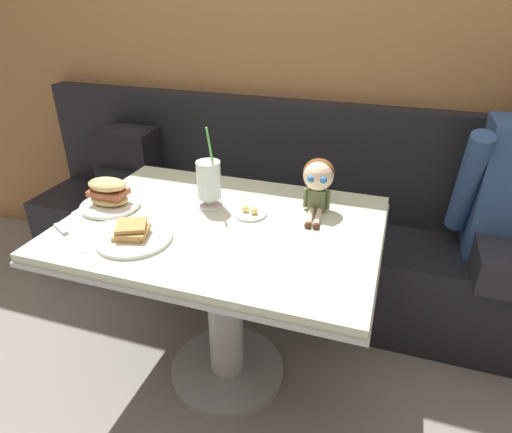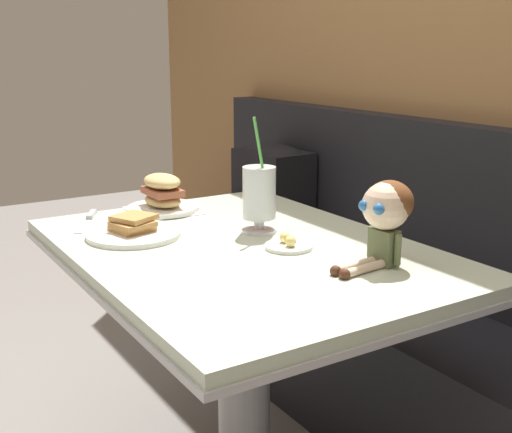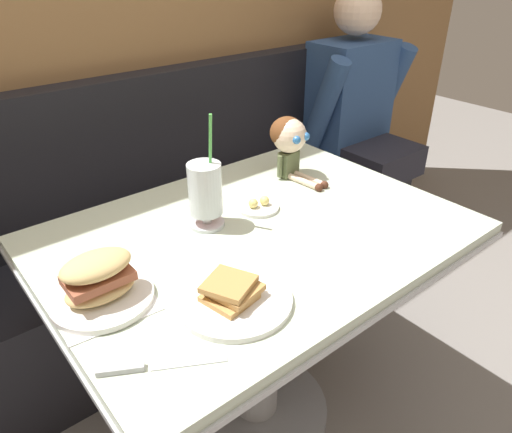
% 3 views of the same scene
% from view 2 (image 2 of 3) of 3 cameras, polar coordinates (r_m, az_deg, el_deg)
% --- Properties ---
extents(wood_panel_wall, '(4.40, 0.08, 2.40)m').
position_cam_2_polar(wood_panel_wall, '(2.19, 19.26, 12.81)').
color(wood_panel_wall, olive).
rests_on(wood_panel_wall, ground).
extents(booth_bench, '(2.60, 0.48, 1.00)m').
position_cam_2_polar(booth_bench, '(2.21, 13.33, -10.24)').
color(booth_bench, black).
rests_on(booth_bench, ground).
extents(diner_table, '(1.11, 0.81, 0.74)m').
position_cam_2_polar(diner_table, '(1.76, -1.07, -8.69)').
color(diner_table, beige).
rests_on(diner_table, ground).
extents(toast_plate, '(0.25, 0.25, 0.06)m').
position_cam_2_polar(toast_plate, '(1.80, -10.44, -1.23)').
color(toast_plate, white).
rests_on(toast_plate, diner_table).
extents(milkshake_glass, '(0.10, 0.10, 0.32)m').
position_cam_2_polar(milkshake_glass, '(1.79, 0.27, 1.81)').
color(milkshake_glass, silver).
rests_on(milkshake_glass, diner_table).
extents(sandwich_plate, '(0.22, 0.22, 0.12)m').
position_cam_2_polar(sandwich_plate, '(2.05, -8.00, 1.71)').
color(sandwich_plate, white).
rests_on(sandwich_plate, diner_table).
extents(butter_saucer, '(0.12, 0.12, 0.04)m').
position_cam_2_polar(butter_saucer, '(1.67, 2.80, -2.43)').
color(butter_saucer, white).
rests_on(butter_saucer, diner_table).
extents(butter_knife, '(0.21, 0.13, 0.01)m').
position_cam_2_polar(butter_knife, '(2.01, -14.07, -0.09)').
color(butter_knife, silver).
rests_on(butter_knife, diner_table).
extents(seated_doll, '(0.12, 0.22, 0.20)m').
position_cam_2_polar(seated_doll, '(1.54, 11.04, 0.49)').
color(seated_doll, '#5B6642').
rests_on(seated_doll, diner_table).
extents(backpack, '(0.31, 0.26, 0.41)m').
position_cam_2_polar(backpack, '(2.66, 1.32, 2.00)').
color(backpack, black).
rests_on(backpack, booth_bench).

